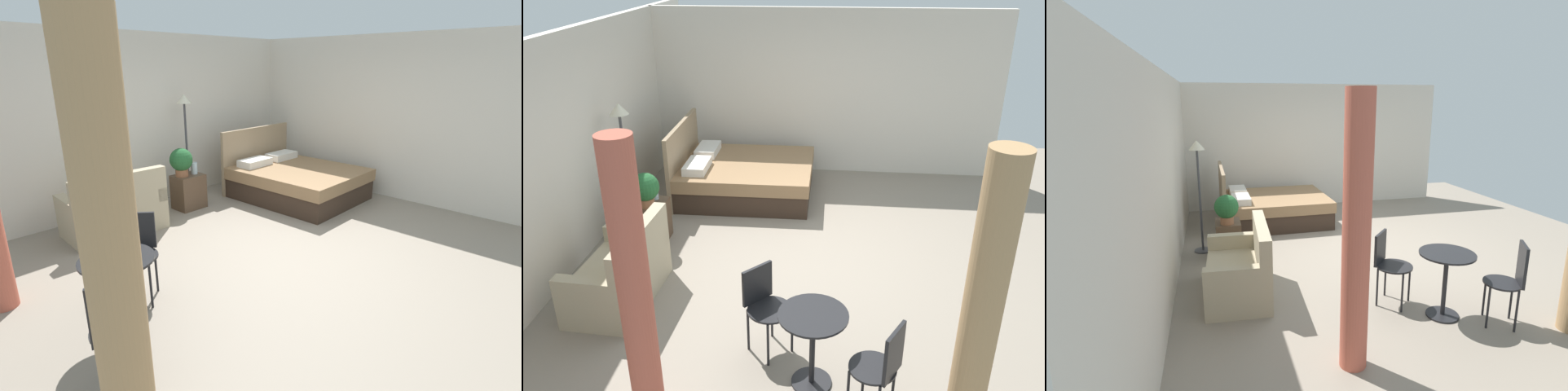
# 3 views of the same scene
# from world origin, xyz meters

# --- Properties ---
(ground_plane) EXTENTS (8.99, 8.75, 0.02)m
(ground_plane) POSITION_xyz_m (0.00, 0.00, -0.01)
(ground_plane) COLOR gray
(wall_back) EXTENTS (8.99, 0.12, 2.70)m
(wall_back) POSITION_xyz_m (0.00, 2.88, 1.35)
(wall_back) COLOR silver
(wall_back) RESTS_ON ground
(wall_right) EXTENTS (0.12, 5.75, 2.70)m
(wall_right) POSITION_xyz_m (2.99, 0.00, 1.35)
(wall_right) COLOR silver
(wall_right) RESTS_ON ground
(bed) EXTENTS (1.72, 2.05, 1.13)m
(bed) POSITION_xyz_m (1.78, 1.20, 0.29)
(bed) COLOR #38281E
(bed) RESTS_ON ground
(couch) EXTENTS (1.30, 0.80, 0.89)m
(couch) POSITION_xyz_m (-1.12, 2.01, 0.30)
(couch) COLOR tan
(couch) RESTS_ON ground
(nightstand) EXTENTS (0.46, 0.37, 0.55)m
(nightstand) POSITION_xyz_m (0.18, 2.10, 0.27)
(nightstand) COLOR brown
(nightstand) RESTS_ON ground
(potted_plant) EXTENTS (0.36, 0.36, 0.44)m
(potted_plant) POSITION_xyz_m (0.08, 2.11, 0.79)
(potted_plant) COLOR #935B3D
(potted_plant) RESTS_ON nightstand
(vase) EXTENTS (0.10, 0.10, 0.18)m
(vase) POSITION_xyz_m (0.30, 2.09, 0.64)
(vase) COLOR silver
(vase) RESTS_ON nightstand
(floor_lamp) EXTENTS (0.27, 0.27, 1.76)m
(floor_lamp) POSITION_xyz_m (0.48, 2.50, 1.33)
(floor_lamp) COLOR #3F3F44
(floor_lamp) RESTS_ON ground
(balcony_table) EXTENTS (0.60, 0.60, 0.74)m
(balcony_table) POSITION_xyz_m (-2.18, -0.11, 0.51)
(balcony_table) COLOR black
(balcony_table) RESTS_ON ground
(cafe_chair_near_window) EXTENTS (0.53, 0.53, 0.91)m
(cafe_chair_near_window) POSITION_xyz_m (-2.50, -0.67, 0.55)
(cafe_chair_near_window) COLOR black
(cafe_chair_near_window) RESTS_ON ground
(cafe_chair_near_couch) EXTENTS (0.59, 0.59, 0.85)m
(cafe_chair_near_couch) POSITION_xyz_m (-1.74, 0.36, 0.53)
(cafe_chair_near_couch) COLOR black
(cafe_chair_near_couch) RESTS_ON ground
(curtain_right) EXTENTS (0.24, 0.24, 2.44)m
(curtain_right) POSITION_xyz_m (-2.74, 1.15, 1.22)
(curtain_right) COLOR #C15B47
(curtain_right) RESTS_ON ground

